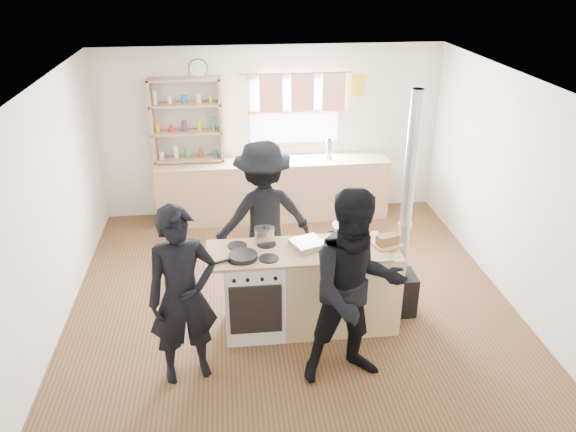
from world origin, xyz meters
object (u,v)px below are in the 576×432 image
(cooking_island, at_px, (310,288))
(bread_board, at_px, (387,241))
(thermos, at_px, (329,149))
(flue_heater, at_px, (401,260))
(person_near_left, at_px, (183,296))
(person_far, at_px, (263,216))
(stockpot_stove, at_px, (264,235))
(skillet_greens, at_px, (243,256))
(roast_tray, at_px, (308,244))
(stockpot_counter, at_px, (347,233))
(person_near_right, at_px, (356,290))

(cooking_island, relative_size, bread_board, 6.01)
(thermos, distance_m, flue_heater, 2.67)
(person_near_left, relative_size, person_far, 0.97)
(stockpot_stove, relative_size, flue_heater, 0.08)
(skillet_greens, relative_size, roast_tray, 0.94)
(skillet_greens, relative_size, bread_board, 1.11)
(stockpot_counter, relative_size, person_far, 0.17)
(flue_heater, height_order, person_near_left, flue_heater)
(stockpot_stove, bearing_deg, flue_heater, -2.79)
(skillet_greens, bearing_deg, stockpot_counter, 11.54)
(skillet_greens, distance_m, bread_board, 1.48)
(roast_tray, distance_m, person_near_right, 0.93)
(person_near_left, distance_m, person_far, 1.75)
(person_near_left, height_order, person_near_right, person_near_right)
(cooking_island, height_order, skillet_greens, skillet_greens)
(roast_tray, distance_m, stockpot_counter, 0.42)
(person_near_left, bearing_deg, skillet_greens, 27.98)
(stockpot_stove, bearing_deg, person_near_left, -133.02)
(skillet_greens, height_order, stockpot_stove, stockpot_stove)
(thermos, xyz_separation_m, person_far, (-1.11, -1.87, -0.15))
(thermos, xyz_separation_m, cooking_island, (-0.68, -2.77, -0.58))
(bread_board, xyz_separation_m, person_far, (-1.21, 0.91, -0.08))
(thermos, bearing_deg, person_near_right, -96.53)
(person_near_left, bearing_deg, thermos, 45.68)
(stockpot_stove, relative_size, stockpot_counter, 0.68)
(bread_board, bearing_deg, person_near_right, -122.39)
(roast_tray, distance_m, flue_heater, 1.09)
(roast_tray, bearing_deg, stockpot_stove, 158.61)
(skillet_greens, bearing_deg, person_near_right, -36.13)
(flue_heater, bearing_deg, person_far, 152.35)
(person_near_left, distance_m, person_near_right, 1.54)
(thermos, height_order, skillet_greens, thermos)
(stockpot_counter, xyz_separation_m, bread_board, (0.40, -0.12, -0.05))
(thermos, distance_m, person_far, 2.18)
(thermos, distance_m, roast_tray, 2.81)
(flue_heater, distance_m, person_far, 1.64)
(stockpot_stove, height_order, person_near_right, person_near_right)
(person_far, bearing_deg, thermos, -134.39)
(roast_tray, height_order, person_near_right, person_near_right)
(bread_board, bearing_deg, thermos, 92.09)
(thermos, xyz_separation_m, person_near_left, (-1.94, -3.41, -0.18))
(skillet_greens, relative_size, flue_heater, 0.15)
(thermos, distance_m, cooking_island, 2.91)
(skillet_greens, bearing_deg, person_near_left, -137.38)
(stockpot_counter, distance_m, person_near_right, 0.94)
(cooking_island, height_order, person_near_right, person_near_right)
(skillet_greens, xyz_separation_m, person_near_right, (0.97, -0.71, -0.01))
(cooking_island, distance_m, bread_board, 0.94)
(person_near_left, height_order, person_far, person_far)
(skillet_greens, distance_m, person_far, 1.06)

